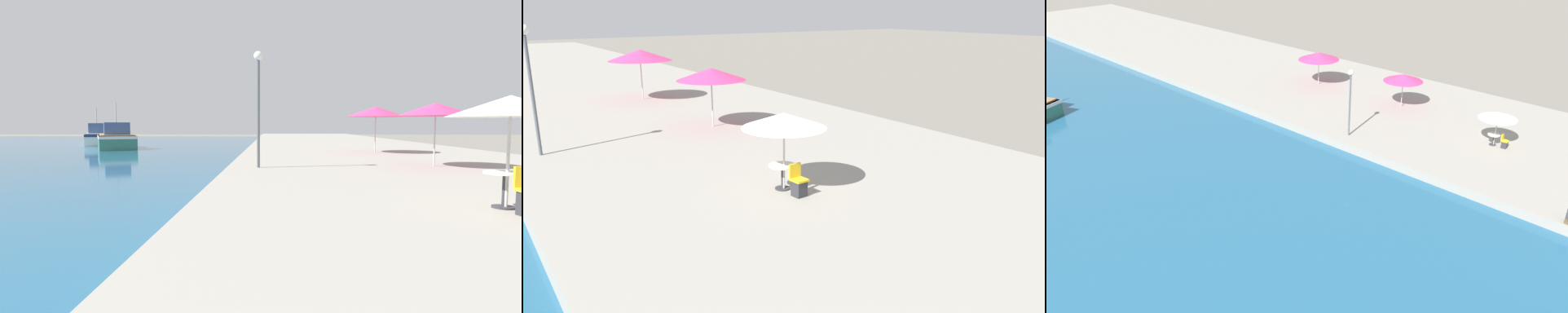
{
  "view_description": "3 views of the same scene",
  "coord_description": "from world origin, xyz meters",
  "views": [
    {
      "loc": [
        1.82,
        3.08,
        2.26
      ],
      "look_at": [
        1.5,
        14.51,
        1.38
      ],
      "focal_mm": 28.0,
      "sensor_mm": 36.0,
      "label": 1
    },
    {
      "loc": [
        -1.21,
        -0.27,
        5.7
      ],
      "look_at": [
        6.55,
        11.32,
        1.58
      ],
      "focal_mm": 35.0,
      "sensor_mm": 36.0,
      "label": 2
    },
    {
      "loc": [
        -23.55,
        -0.81,
        14.29
      ],
      "look_at": [
        -4.0,
        18.0,
        1.18
      ],
      "focal_mm": 35.0,
      "sensor_mm": 36.0,
      "label": 3
    }
  ],
  "objects": [
    {
      "name": "cafe_chair_left",
      "position": [
        6.6,
        10.65,
        0.9
      ],
      "size": [
        0.44,
        0.47,
        0.91
      ],
      "rotation": [
        0.0,
        0.0,
        3.23
      ],
      "color": "#2D2D33",
      "rests_on": "quay_promenade"
    },
    {
      "name": "cafe_umbrella_white",
      "position": [
        8.44,
        19.82,
        2.9
      ],
      "size": [
        3.04,
        3.04,
        2.59
      ],
      "color": "#B7B7B7",
      "rests_on": "quay_promenade"
    },
    {
      "name": "cafe_umbrella_striped",
      "position": [
        8.18,
        28.34,
        3.08
      ],
      "size": [
        3.55,
        3.55,
        2.82
      ],
      "color": "#B7B7B7",
      "rests_on": "quay_promenade"
    },
    {
      "name": "lamppost",
      "position": [
        1.27,
        19.16,
        3.67
      ],
      "size": [
        0.36,
        0.36,
        4.56
      ],
      "color": "#565B60",
      "rests_on": "quay_promenade"
    },
    {
      "name": "cafe_table",
      "position": [
        6.53,
        11.37,
        1.11
      ],
      "size": [
        0.8,
        0.8,
        0.74
      ],
      "color": "#333338",
      "rests_on": "quay_promenade"
    },
    {
      "name": "cafe_umbrella_pink",
      "position": [
        6.55,
        11.32,
        2.64
      ],
      "size": [
        2.43,
        2.43,
        2.28
      ],
      "color": "#B7B7B7",
      "rests_on": "quay_promenade"
    },
    {
      "name": "quay_promenade",
      "position": [
        8.0,
        37.0,
        0.29
      ],
      "size": [
        16.0,
        90.0,
        0.58
      ],
      "color": "gray",
      "rests_on": "ground_plane"
    }
  ]
}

